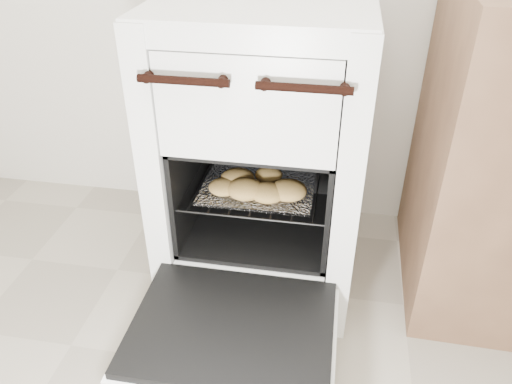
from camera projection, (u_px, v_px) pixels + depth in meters
stove at (264, 155)px, 1.58m from camera, size 0.60×0.67×0.92m
oven_door at (232, 329)px, 1.30m from camera, size 0.54×0.42×0.04m
oven_rack at (260, 182)px, 1.56m from camera, size 0.44×0.42×0.01m
foil_sheet at (259, 183)px, 1.54m from camera, size 0.34×0.30×0.01m
baked_rolls at (257, 186)px, 1.48m from camera, size 0.33×0.22×0.05m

